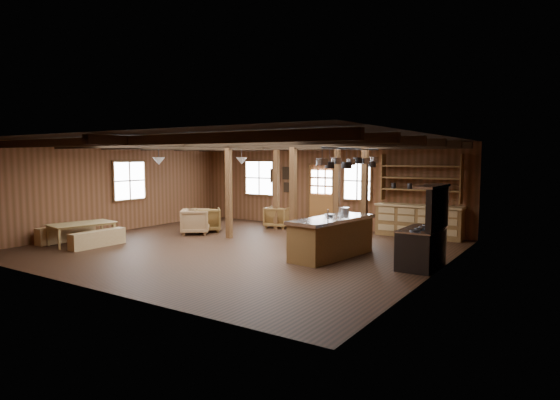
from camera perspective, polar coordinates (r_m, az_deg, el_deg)
name	(u,v)px	position (r m, az deg, el deg)	size (l,w,h in m)	color
room	(240,194)	(12.14, -4.91, 0.68)	(10.04, 9.04, 2.84)	black
ceiling_joists	(244,145)	(12.24, -4.44, 6.71)	(9.80, 8.82, 0.18)	black
timber_posts	(299,190)	(13.55, 2.28, 1.17)	(3.95, 2.35, 2.80)	#422412
back_door	(321,201)	(15.91, 5.08, -0.13)	(1.02, 0.08, 2.15)	brown
window_back_left	(259,178)	(17.25, -2.53, 2.70)	(1.32, 0.06, 1.32)	white
window_back_right	(357,181)	(15.29, 9.41, 2.31)	(1.02, 0.06, 1.32)	white
window_left	(129,181)	(15.99, -17.89, 2.25)	(0.14, 1.24, 1.32)	white
notice_boards	(284,178)	(16.62, 0.55, 2.74)	(1.08, 0.03, 0.90)	silver
back_counter	(419,217)	(14.41, 16.59, -2.00)	(2.55, 0.60, 2.45)	brown
pendant_lamps	(201,161)	(14.33, -9.55, 4.72)	(1.86, 2.36, 0.66)	#2B2B2E
pot_rack	(351,161)	(10.77, 8.67, 4.71)	(0.33, 3.00, 0.46)	#2B2B2E
kitchen_island	(332,237)	(11.17, 6.34, -4.50)	(1.20, 2.59, 1.20)	brown
step_stool	(306,250)	(10.96, 3.24, -6.13)	(0.45, 0.32, 0.40)	olive
commercial_range	(424,241)	(10.45, 17.13, -4.74)	(0.77, 1.44, 1.78)	#2B2B2E
dining_table	(82,234)	(13.82, -22.95, -3.80)	(1.64, 0.92, 0.58)	#9C7E47
bench_wall	(66,233)	(14.45, -24.60, -3.73)	(0.31, 1.67, 0.46)	olive
bench_aisle	(98,239)	(13.28, -21.32, -4.43)	(0.29, 1.56, 0.43)	olive
armchair_a	(207,220)	(15.05, -8.87, -2.40)	(0.81, 0.83, 0.76)	brown
armchair_b	(278,217)	(15.70, -0.26, -2.10)	(0.76, 0.78, 0.71)	brown
armchair_c	(196,221)	(14.65, -10.26, -2.59)	(0.83, 0.85, 0.78)	olive
counter_pot	(344,211)	(11.85, 7.77, -1.30)	(0.27, 0.27, 0.16)	silver
bowl	(329,215)	(11.34, 6.03, -1.85)	(0.23, 0.23, 0.06)	silver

